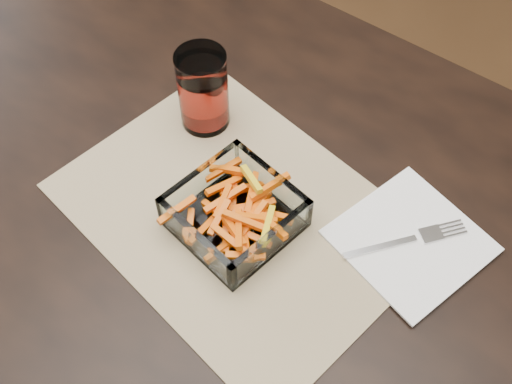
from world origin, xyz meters
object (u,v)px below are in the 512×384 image
glass_bowl (235,214)px  fork (409,240)px  dining_table (185,227)px  tumbler (203,92)px

glass_bowl → fork: bearing=29.8°
dining_table → glass_bowl: 0.15m
dining_table → tumbler: 0.20m
dining_table → fork: bearing=22.2°
glass_bowl → fork: glass_bowl is taller
tumbler → glass_bowl: bearing=-38.7°
dining_table → fork: size_ratio=11.38×
dining_table → fork: 0.32m
fork → tumbler: bearing=-143.2°
glass_bowl → dining_table: bearing=-176.6°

